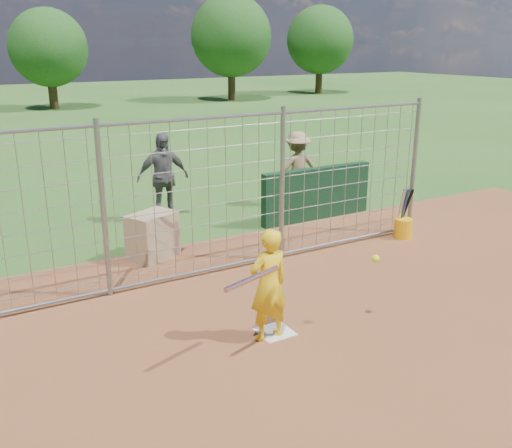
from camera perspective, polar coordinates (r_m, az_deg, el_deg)
ground at (r=7.64m, az=1.09°, el=-10.19°), size 100.00×100.00×0.00m
home_plate at (r=7.48m, az=1.89°, el=-10.74°), size 0.43×0.43×0.02m
dugout_wall at (r=12.03m, az=6.09°, el=3.04°), size 2.60×0.20×1.10m
batter at (r=7.04m, az=1.26°, el=-6.14°), size 0.54×0.36×1.46m
bystander_b at (r=11.88m, az=-9.29°, el=4.62°), size 1.11×0.50×1.86m
bystander_c at (r=13.05m, az=4.12°, el=5.57°), size 1.13×0.71×1.68m
equipment_bin at (r=9.96m, az=-10.30°, el=-1.18°), size 0.96×0.83×0.80m
equipment_in_play at (r=6.66m, az=2.92°, el=-4.94°), size 2.28×0.33×0.19m
bucket_with_bats at (r=11.21m, az=14.49°, el=-0.15°), size 0.34×0.38×0.97m
backstop_fence at (r=8.83m, az=-5.61°, el=2.43°), size 9.08×0.08×2.60m
tree_line at (r=34.54m, az=-19.97°, el=16.94°), size 44.66×6.72×6.48m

